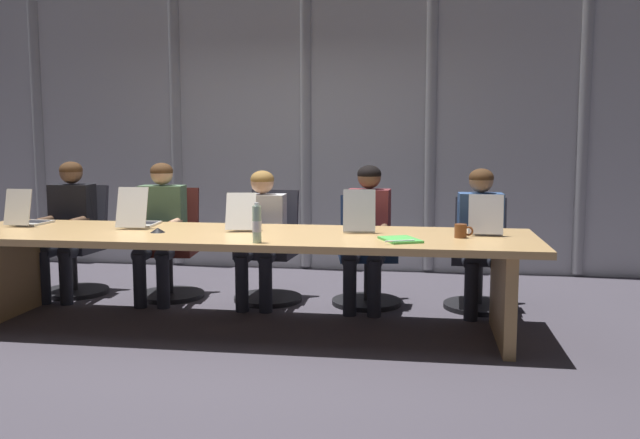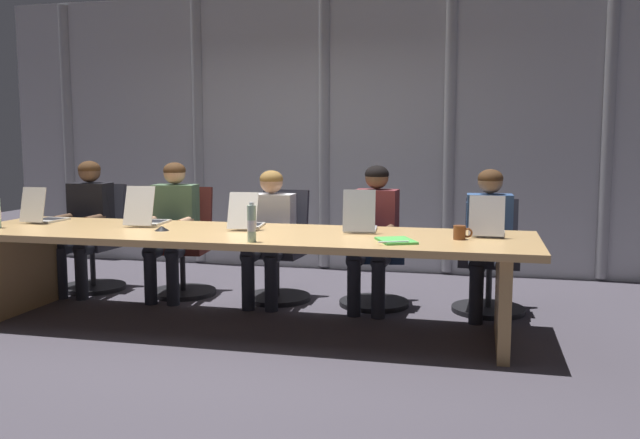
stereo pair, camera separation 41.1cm
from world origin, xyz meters
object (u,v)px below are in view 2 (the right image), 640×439
at_px(laptop_right_end, 487,228).
at_px(laptop_left_end, 44,215).
at_px(person_center, 269,227).
at_px(conference_mic_left_side, 162,228).
at_px(coffee_mug_near, 460,233).
at_px(spiral_notepad, 396,241).
at_px(office_chair_right_mid, 374,263).
at_px(office_chair_right_end, 490,269).
at_px(person_left_end, 86,218).
at_px(office_chair_left_mid, 184,254).
at_px(laptop_left_mid, 147,217).
at_px(laptop_right_mid, 360,223).
at_px(office_chair_left_end, 96,250).
at_px(person_left_mid, 172,221).
at_px(laptop_center, 246,221).
at_px(office_chair_center, 279,258).
at_px(person_right_mid, 374,228).
at_px(person_right_end, 489,232).

bearing_deg(laptop_right_end, laptop_left_end, 92.91).
bearing_deg(person_center, conference_mic_left_side, -34.45).
distance_m(coffee_mug_near, spiral_notepad, 0.47).
bearing_deg(office_chair_right_mid, office_chair_right_end, 80.33).
bearing_deg(coffee_mug_near, laptop_left_end, 176.52).
xyz_separation_m(person_left_end, coffee_mug_near, (3.42, -0.83, 0.08)).
bearing_deg(office_chair_left_mid, conference_mic_left_side, 10.49).
distance_m(laptop_left_mid, laptop_right_mid, 1.75).
distance_m(person_center, spiral_notepad, 1.60).
bearing_deg(office_chair_left_end, person_left_mid, 84.57).
bearing_deg(office_chair_right_end, person_center, -82.48).
relative_size(office_chair_left_mid, person_left_end, 0.80).
xyz_separation_m(laptop_left_mid, laptop_center, (0.85, -0.00, -0.01)).
relative_size(office_chair_left_mid, conference_mic_left_side, 8.89).
distance_m(person_left_mid, conference_mic_left_side, 0.95).
height_order(laptop_right_mid, office_chair_right_mid, laptop_right_mid).
xyz_separation_m(laptop_left_end, person_left_end, (0.01, 0.62, -0.09)).
bearing_deg(conference_mic_left_side, laptop_right_mid, 11.86).
relative_size(office_chair_right_end, spiral_notepad, 2.52).
bearing_deg(spiral_notepad, laptop_center, 135.40).
bearing_deg(office_chair_right_mid, laptop_left_mid, -77.05).
bearing_deg(office_chair_center, coffee_mug_near, 62.71).
bearing_deg(laptop_left_end, office_chair_right_mid, -71.85).
bearing_deg(laptop_center, office_chair_left_mid, 41.90).
bearing_deg(person_right_mid, laptop_left_mid, -68.75).
relative_size(laptop_left_end, person_left_end, 0.31).
xyz_separation_m(laptop_right_end, conference_mic_left_side, (-2.40, -0.28, -0.04)).
bearing_deg(laptop_center, person_center, -7.89).
height_order(office_chair_left_end, person_right_end, person_right_end).
xyz_separation_m(office_chair_left_end, office_chair_left_mid, (0.91, -0.00, -0.01)).
xyz_separation_m(person_right_end, coffee_mug_near, (-0.21, -0.82, 0.10)).
bearing_deg(laptop_right_end, laptop_right_mid, 91.04).
height_order(laptop_right_end, person_right_end, person_right_end).
bearing_deg(laptop_center, person_right_mid, -65.88).
height_order(office_chair_right_mid, office_chair_right_end, office_chair_right_mid).
bearing_deg(office_chair_center, office_chair_left_mid, -85.87).
bearing_deg(person_left_end, office_chair_left_end, -176.67).
relative_size(office_chair_right_mid, person_center, 0.81).
bearing_deg(laptop_center, person_left_end, 63.96).
height_order(laptop_left_mid, coffee_mug_near, laptop_left_mid).
height_order(laptop_left_end, laptop_center, laptop_left_end).
bearing_deg(person_right_end, office_chair_left_mid, -95.48).
distance_m(laptop_right_end, person_right_end, 0.60).
distance_m(laptop_right_mid, person_left_mid, 1.90).
xyz_separation_m(person_left_end, person_right_mid, (2.69, -0.00, -0.01)).
height_order(laptop_left_mid, person_right_end, person_right_end).
height_order(laptop_left_end, office_chair_center, laptop_left_end).
relative_size(laptop_right_mid, person_left_end, 0.34).
bearing_deg(laptop_center, office_chair_left_end, 59.61).
bearing_deg(office_chair_left_mid, laptop_center, 44.16).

